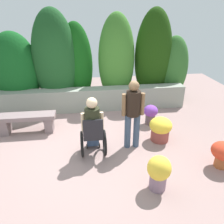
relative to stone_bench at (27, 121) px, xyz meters
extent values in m
plane|color=gray|center=(1.52, -0.97, -0.32)|extent=(11.37, 11.37, 0.00)
cube|color=gray|center=(1.52, 1.18, 0.02)|extent=(6.11, 0.42, 0.69)
ellipsoid|color=#13531D|center=(-0.55, 1.73, 0.83)|extent=(1.44, 1.01, 2.32)
ellipsoid|color=#1B4C20|center=(0.65, 1.68, 1.14)|extent=(1.33, 0.93, 2.93)
ellipsoid|color=#124F13|center=(1.27, 1.82, 0.95)|extent=(1.02, 0.72, 2.55)
ellipsoid|color=#3E7C2B|center=(2.53, 1.76, 1.08)|extent=(1.14, 0.80, 2.81)
ellipsoid|color=#1C400D|center=(3.75, 1.87, 1.14)|extent=(1.21, 0.85, 2.94)
ellipsoid|color=#32682A|center=(4.47, 1.87, 0.73)|extent=(1.02, 0.71, 2.11)
cube|color=slate|center=(-0.53, 0.00, -0.13)|extent=(0.20, 0.33, 0.39)
cube|color=slate|center=(0.53, 0.00, -0.13)|extent=(0.20, 0.33, 0.39)
cube|color=slate|center=(0.00, 0.00, 0.12)|extent=(1.43, 0.39, 0.10)
cube|color=black|center=(1.61, -1.18, 0.18)|extent=(0.40, 0.40, 0.06)
cube|color=black|center=(1.61, -1.36, 0.41)|extent=(0.40, 0.04, 0.40)
cube|color=black|center=(1.61, -0.86, -0.22)|extent=(0.28, 0.12, 0.03)
torus|color=black|center=(1.37, -1.18, -0.04)|extent=(0.05, 0.56, 0.56)
torus|color=black|center=(1.85, -1.18, -0.04)|extent=(0.05, 0.56, 0.56)
cylinder|color=black|center=(1.47, -0.93, -0.27)|extent=(0.03, 0.10, 0.10)
cylinder|color=black|center=(1.75, -0.93, -0.27)|extent=(0.03, 0.10, 0.10)
cube|color=#384F72|center=(1.61, -1.08, 0.29)|extent=(0.30, 0.40, 0.16)
cube|color=#384F72|center=(1.61, -0.88, -0.06)|extent=(0.26, 0.14, 0.43)
cylinder|color=#262919|center=(1.61, -1.20, 0.54)|extent=(0.30, 0.30, 0.50)
cylinder|color=beige|center=(1.42, -1.14, 0.46)|extent=(0.08, 0.08, 0.40)
cylinder|color=beige|center=(1.80, -1.14, 0.46)|extent=(0.08, 0.08, 0.40)
sphere|color=beige|center=(1.61, -1.20, 0.90)|extent=(0.22, 0.22, 0.22)
cylinder|color=#3C4E66|center=(2.39, -0.98, 0.08)|extent=(0.14, 0.14, 0.80)
cylinder|color=#3C4E66|center=(2.59, -0.98, 0.08)|extent=(0.14, 0.14, 0.80)
cylinder|color=black|center=(2.49, -0.98, 0.75)|extent=(0.30, 0.30, 0.54)
cylinder|color=brown|center=(2.29, -0.98, 0.72)|extent=(0.09, 0.09, 0.49)
cylinder|color=brown|center=(2.69, -0.98, 0.72)|extent=(0.09, 0.09, 0.49)
sphere|color=brown|center=(2.49, -0.98, 1.13)|extent=(0.22, 0.22, 0.22)
cylinder|color=gray|center=(2.67, -2.31, -0.17)|extent=(0.29, 0.29, 0.32)
ellipsoid|color=#2C6431|center=(2.67, -2.31, 0.05)|extent=(0.32, 0.32, 0.15)
ellipsoid|color=yellow|center=(2.67, -2.31, 0.11)|extent=(0.41, 0.41, 0.44)
cylinder|color=#5C494D|center=(3.21, 0.03, -0.17)|extent=(0.26, 0.26, 0.30)
ellipsoid|color=#185317|center=(3.21, 0.03, 0.02)|extent=(0.28, 0.28, 0.11)
ellipsoid|color=purple|center=(3.21, 0.03, 0.07)|extent=(0.38, 0.38, 0.31)
cylinder|color=brown|center=(3.21, -0.80, -0.18)|extent=(0.43, 0.43, 0.29)
ellipsoid|color=#2D5928|center=(3.21, -0.80, 0.01)|extent=(0.47, 0.47, 0.13)
ellipsoid|color=yellow|center=(3.21, -0.80, 0.07)|extent=(0.53, 0.53, 0.38)
cylinder|color=#AB572E|center=(4.11, -1.91, -0.19)|extent=(0.25, 0.25, 0.28)
ellipsoid|color=#295B2A|center=(4.11, -1.91, 0.00)|extent=(0.28, 0.28, 0.12)
ellipsoid|color=red|center=(4.11, -1.91, 0.05)|extent=(0.47, 0.47, 0.35)
camera|label=1|loc=(1.50, -5.14, 2.56)|focal=35.35mm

